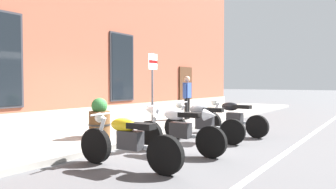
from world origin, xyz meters
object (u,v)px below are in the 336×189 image
(pedestrian_blue_top, at_px, (187,95))
(parking_sign, at_px, (153,80))
(motorcycle_yellow_naked, at_px, (127,141))
(motorcycle_black_naked, at_px, (232,118))
(motorcycle_white_sport, at_px, (175,126))
(barrel_planter, at_px, (100,120))
(motorcycle_grey_naked, at_px, (202,123))

(pedestrian_blue_top, relative_size, parking_sign, 0.74)
(motorcycle_yellow_naked, height_order, motorcycle_black_naked, motorcycle_black_naked)
(motorcycle_white_sport, bearing_deg, motorcycle_black_naked, -2.04)
(barrel_planter, bearing_deg, motorcycle_yellow_naked, -121.24)
(parking_sign, bearing_deg, pedestrian_blue_top, 14.34)
(motorcycle_yellow_naked, bearing_deg, pedestrian_blue_top, 22.53)
(motorcycle_black_naked, relative_size, parking_sign, 0.93)
(motorcycle_yellow_naked, distance_m, motorcycle_black_naked, 4.26)
(motorcycle_white_sport, height_order, motorcycle_black_naked, motorcycle_white_sport)
(parking_sign, bearing_deg, motorcycle_yellow_naked, -149.41)
(motorcycle_grey_naked, height_order, barrel_planter, barrel_planter)
(motorcycle_yellow_naked, relative_size, pedestrian_blue_top, 1.31)
(motorcycle_grey_naked, distance_m, motorcycle_black_naked, 1.40)
(motorcycle_yellow_naked, height_order, pedestrian_blue_top, pedestrian_blue_top)
(pedestrian_blue_top, height_order, parking_sign, parking_sign)
(motorcycle_yellow_naked, bearing_deg, parking_sign, 30.59)
(motorcycle_yellow_naked, bearing_deg, barrel_planter, 58.76)
(motorcycle_white_sport, height_order, motorcycle_grey_naked, motorcycle_white_sport)
(motorcycle_white_sport, xyz_separation_m, barrel_planter, (-0.14, 2.21, -0.01))
(motorcycle_white_sport, bearing_deg, parking_sign, 51.16)
(motorcycle_yellow_naked, relative_size, motorcycle_white_sport, 1.01)
(motorcycle_white_sport, relative_size, parking_sign, 0.97)
(parking_sign, bearing_deg, barrel_planter, 160.89)
(motorcycle_grey_naked, bearing_deg, motorcycle_yellow_naked, -177.73)
(motorcycle_white_sport, height_order, barrel_planter, barrel_planter)
(motorcycle_yellow_naked, xyz_separation_m, barrel_planter, (1.33, 2.19, 0.09))
(motorcycle_black_naked, relative_size, barrel_planter, 2.06)
(motorcycle_grey_naked, height_order, parking_sign, parking_sign)
(pedestrian_blue_top, relative_size, barrel_planter, 1.65)
(motorcycle_grey_naked, xyz_separation_m, motorcycle_black_naked, (1.38, -0.23, 0.00))
(barrel_planter, bearing_deg, pedestrian_blue_top, 3.46)
(parking_sign, distance_m, barrel_planter, 1.88)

